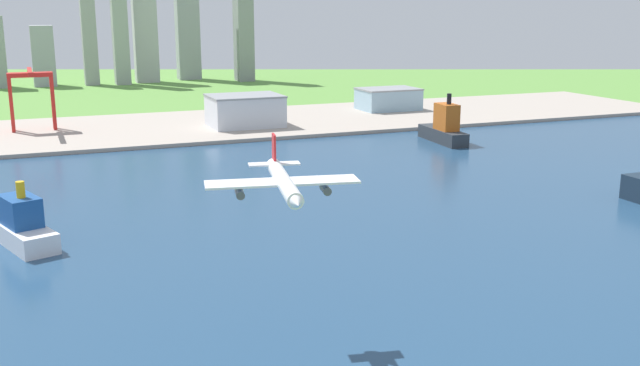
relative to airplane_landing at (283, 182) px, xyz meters
The scene contains 10 objects.
ground_plane 164.44m from the airplane_landing, 84.95° to the left, with size 2400.00×2400.00×0.00m, color #5D933F.
water_bay 107.93m from the airplane_landing, 81.91° to the left, with size 840.00×360.00×0.15m, color navy.
industrial_pier 350.94m from the airplane_landing, 87.70° to the left, with size 840.00×140.00×2.50m, color #A99C8F.
airplane_landing is the anchor object (origin of this frame).
ferry_boat 135.28m from the airplane_landing, 116.97° to the left, with size 26.94×49.01×23.27m.
container_barge 299.90m from the airplane_landing, 51.40° to the left, with size 14.81×47.26×30.81m.
port_crane_red 363.46m from the airplane_landing, 97.70° to the left, with size 28.08×47.56×40.68m.
warehouse_main 340.08m from the airplane_landing, 75.29° to the left, with size 48.75×37.87×21.27m.
warehouse_annex 425.47m from the airplane_landing, 59.51° to the left, with size 45.91×33.29×17.01m.
distant_skyline 686.55m from the airplane_landing, 87.15° to the left, with size 365.38×63.60×146.84m.
Camera 1 is at (-67.44, -13.09, 81.40)m, focal length 41.25 mm.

